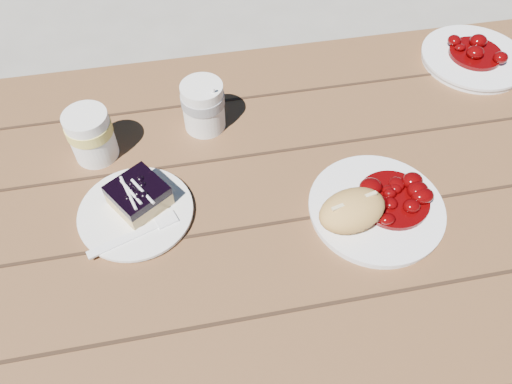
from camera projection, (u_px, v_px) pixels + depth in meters
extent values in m
plane|color=gray|center=(221.00, 350.00, 1.48)|extent=(60.00, 60.00, 0.00)
cube|color=brown|center=(199.00, 206.00, 0.90)|extent=(2.00, 0.80, 0.05)
cube|color=brown|center=(490.00, 150.00, 1.49)|extent=(0.07, 0.07, 0.70)
cube|color=brown|center=(183.00, 91.00, 1.52)|extent=(1.80, 0.25, 0.04)
cube|color=brown|center=(412.00, 113.00, 1.79)|extent=(0.06, 0.06, 0.42)
cylinder|color=white|center=(376.00, 209.00, 0.86)|extent=(0.23, 0.23, 0.02)
ellipsoid|color=tan|center=(352.00, 210.00, 0.81)|extent=(0.13, 0.10, 0.06)
cylinder|color=white|center=(136.00, 213.00, 0.86)|extent=(0.19, 0.19, 0.01)
cube|color=tan|center=(139.00, 199.00, 0.85)|extent=(0.12, 0.12, 0.03)
cube|color=black|center=(137.00, 191.00, 0.83)|extent=(0.12, 0.12, 0.02)
cylinder|color=white|center=(203.00, 106.00, 0.95)|extent=(0.08, 0.08, 0.10)
cylinder|color=white|center=(473.00, 59.00, 1.11)|extent=(0.22, 0.22, 0.02)
cylinder|color=white|center=(91.00, 135.00, 0.91)|extent=(0.08, 0.08, 0.10)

